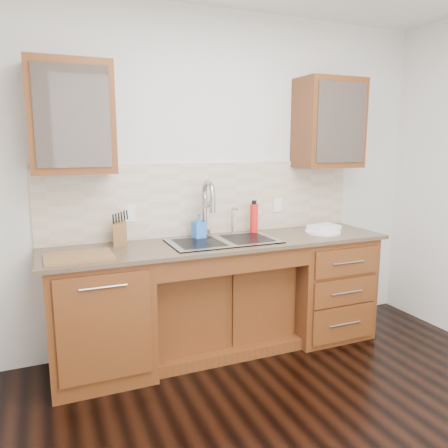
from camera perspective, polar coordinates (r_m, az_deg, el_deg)
name	(u,v)px	position (r m, az deg, el deg)	size (l,w,h in m)	color
wall_back	(206,181)	(3.66, -2.42, 5.67)	(4.00, 0.10, 2.70)	silver
base_cabinet_left	(99,316)	(3.31, -15.99, -11.50)	(0.70, 0.62, 0.88)	#593014
base_cabinet_center	(218,305)	(3.63, -0.80, -10.58)	(1.20, 0.44, 0.70)	#593014
base_cabinet_right	(322,284)	(3.96, 12.66, -7.65)	(0.70, 0.62, 0.88)	#593014
countertop	(223,243)	(3.38, -0.16, -2.51)	(2.70, 0.65, 0.03)	#84705B
backsplash	(208,199)	(3.62, -2.07, 3.31)	(2.70, 0.02, 0.59)	beige
sink	(224,252)	(3.38, -0.07, -3.72)	(0.84, 0.46, 0.19)	#9E9EA5
faucet	(205,212)	(3.51, -2.56, 1.53)	(0.04, 0.04, 0.40)	#999993
filter_tap	(232,220)	(3.63, 1.10, 0.54)	(0.02, 0.02, 0.24)	#999993
upper_cabinet_left	(71,118)	(3.21, -19.36, 12.94)	(0.55, 0.34, 0.75)	#593014
upper_cabinet_right	(329,124)	(3.95, 13.49, 12.64)	(0.55, 0.34, 0.75)	#593014
outlet_left	(130,214)	(3.44, -12.16, 1.30)	(0.08, 0.01, 0.12)	white
outlet_right	(278,205)	(3.89, 7.01, 2.47)	(0.08, 0.01, 0.12)	white
soap_bottle	(199,226)	(3.46, -3.31, -0.28)	(0.09, 0.09, 0.20)	blue
water_bottle	(254,219)	(3.66, 3.93, 0.69)	(0.07, 0.07, 0.25)	red
plate	(323,232)	(3.78, 12.79, -1.04)	(0.30, 0.30, 0.02)	silver
dish_towel	(324,227)	(3.86, 12.91, -0.42)	(0.25, 0.18, 0.04)	white
knife_block	(120,234)	(3.33, -13.42, -1.24)	(0.09, 0.15, 0.17)	brown
cutting_board	(79,257)	(3.03, -18.43, -4.08)	(0.43, 0.30, 0.02)	#99804B
cup_left_a	(64,126)	(3.21, -20.19, 11.96)	(0.12, 0.12, 0.10)	silver
cup_left_b	(90,126)	(3.22, -17.09, 12.17)	(0.11, 0.11, 0.10)	white
cup_right_a	(323,129)	(3.92, 12.77, 12.01)	(0.14, 0.14, 0.11)	white
cup_right_b	(342,131)	(4.04, 15.13, 11.68)	(0.09, 0.09, 0.08)	white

